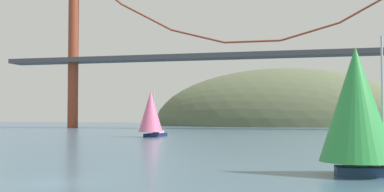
{
  "coord_description": "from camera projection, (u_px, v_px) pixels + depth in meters",
  "views": [
    {
      "loc": [
        13.16,
        -23.22,
        3.66
      ],
      "look_at": [
        0.0,
        31.23,
        5.82
      ],
      "focal_mm": 44.66,
      "sensor_mm": 36.0,
      "label": 1
    }
  ],
  "objects": [
    {
      "name": "ground_plane",
      "position": [
        55.0,
        183.0,
        25.5
      ],
      "size": [
        360.0,
        360.0,
        0.0
      ],
      "primitive_type": "plane",
      "color": "#426075"
    },
    {
      "name": "headland_center",
      "position": [
        282.0,
        126.0,
        155.45
      ],
      "size": [
        85.53,
        44.0,
        37.39
      ],
      "primitive_type": "ellipsoid",
      "color": "#5B6647",
      "rests_on": "ground_plane"
    },
    {
      "name": "suspension_bridge",
      "position": [
        252.0,
        48.0,
        118.55
      ],
      "size": [
        133.47,
        6.0,
        44.57
      ],
      "color": "brown",
      "rests_on": "ground_plane"
    },
    {
      "name": "sailboat_green_sail",
      "position": [
        358.0,
        107.0,
        28.49
      ],
      "size": [
        7.95,
        4.62,
        8.33
      ],
      "color": "navy",
      "rests_on": "ground_plane"
    },
    {
      "name": "sailboat_pink_spinnaker",
      "position": [
        151.0,
        113.0,
        76.91
      ],
      "size": [
        4.35,
        7.2,
        7.68
      ],
      "color": "#191E4C",
      "rests_on": "ground_plane"
    }
  ]
}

